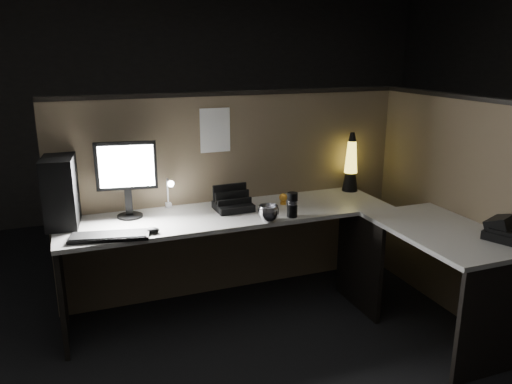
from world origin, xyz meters
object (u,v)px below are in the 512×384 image
object	(u,v)px
pc_tower	(61,190)
keyboard	(110,237)
lava_lamp	(351,167)
desk_phone	(505,229)
monitor	(127,172)

from	to	relation	value
pc_tower	keyboard	world-z (taller)	pc_tower
lava_lamp	desk_phone	distance (m)	1.29
lava_lamp	monitor	bearing A→B (deg)	-178.84
pc_tower	lava_lamp	bearing A→B (deg)	6.56
keyboard	lava_lamp	distance (m)	1.95
monitor	lava_lamp	distance (m)	1.73
pc_tower	desk_phone	size ratio (longest dim) A/B	1.46
monitor	desk_phone	bearing A→B (deg)	-22.06
keyboard	lava_lamp	xyz separation A→B (m)	(1.89, 0.41, 0.18)
pc_tower	desk_phone	world-z (taller)	pc_tower
keyboard	desk_phone	bearing A→B (deg)	-8.96
pc_tower	monitor	xyz separation A→B (m)	(0.41, -0.03, 0.09)
keyboard	desk_phone	world-z (taller)	desk_phone
pc_tower	monitor	size ratio (longest dim) A/B	0.87
pc_tower	keyboard	bearing A→B (deg)	-52.17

